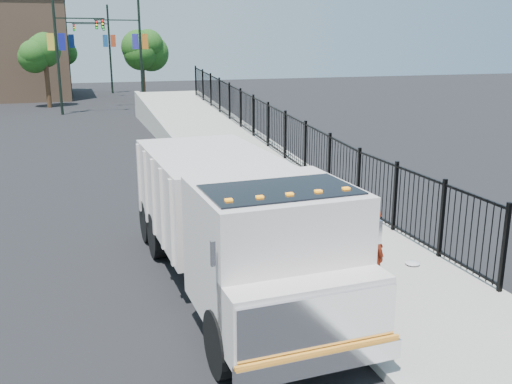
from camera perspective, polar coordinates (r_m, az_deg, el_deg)
name	(u,v)px	position (r m, az deg, el deg)	size (l,w,h in m)	color
ground	(297,281)	(12.37, 4.09, -8.83)	(120.00, 120.00, 0.00)	black
sidewalk	(429,305)	(11.63, 16.93, -10.81)	(3.55, 12.00, 0.12)	#9E998E
curb	(338,319)	(10.70, 8.24, -12.50)	(0.30, 12.00, 0.16)	#ADAAA3
ramp	(213,146)	(27.68, -4.36, 4.63)	(3.95, 24.00, 1.70)	#9E998E
iron_fence	(268,139)	(24.15, 1.20, 5.30)	(0.10, 28.00, 1.80)	black
truck	(235,219)	(11.32, -2.12, -2.67)	(2.90, 8.17, 2.77)	black
worker	(372,251)	(11.38, 11.56, -5.84)	(0.64, 0.42, 1.77)	maroon
debris	(412,263)	(13.29, 15.38, -6.87)	(0.34, 0.34, 0.08)	silver
light_pole_0	(62,49)	(40.98, -18.86, 13.42)	(3.77, 0.22, 8.00)	black
light_pole_1	(136,48)	(44.28, -11.88, 13.96)	(3.78, 0.22, 8.00)	black
light_pole_2	(71,46)	(51.85, -17.98, 13.68)	(3.77, 0.22, 8.00)	black
light_pole_3	(106,46)	(56.12, -14.75, 13.96)	(3.78, 0.22, 8.00)	black
tree_0	(45,54)	(45.69, -20.36, 12.85)	(2.52, 2.52, 5.26)	#382314
tree_1	(142,52)	(49.40, -11.37, 13.59)	(2.78, 2.78, 5.39)	#382314
tree_2	(61,50)	(59.72, -18.94, 13.30)	(2.66, 2.66, 5.33)	#382314
building	(7,51)	(54.65, -23.68, 12.82)	(10.00, 10.00, 8.00)	#8C664C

